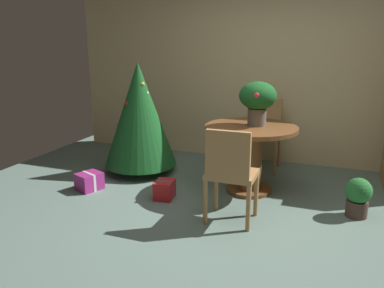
{
  "coord_description": "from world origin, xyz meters",
  "views": [
    {
      "loc": [
        0.85,
        -3.3,
        1.69
      ],
      "look_at": [
        -0.57,
        0.49,
        0.61
      ],
      "focal_mm": 36.27,
      "sensor_mm": 36.0,
      "label": 1
    }
  ],
  "objects": [
    {
      "name": "wooden_chair_near",
      "position": [
        -0.01,
        0.01,
        0.53
      ],
      "size": [
        0.46,
        0.39,
        0.93
      ],
      "color": "#B27F4C",
      "rests_on": "ground_plane"
    },
    {
      "name": "back_wall_panel",
      "position": [
        0.0,
        2.2,
        1.3
      ],
      "size": [
        6.0,
        0.1,
        2.6
      ],
      "primitive_type": "cube",
      "color": "beige",
      "rests_on": "ground_plane"
    },
    {
      "name": "flower_vase",
      "position": [
        0.03,
        0.93,
        1.07
      ],
      "size": [
        0.41,
        0.42,
        0.49
      ],
      "color": "#665B51",
      "rests_on": "round_dining_table"
    },
    {
      "name": "wooden_chair_far",
      "position": [
        -0.01,
        1.81,
        0.53
      ],
      "size": [
        0.42,
        0.45,
        0.94
      ],
      "color": "#B27F4C",
      "rests_on": "ground_plane"
    },
    {
      "name": "round_dining_table",
      "position": [
        -0.01,
        0.88,
        0.51
      ],
      "size": [
        1.04,
        1.04,
        0.77
      ],
      "color": "brown",
      "rests_on": "ground_plane"
    },
    {
      "name": "holiday_tree",
      "position": [
        -1.51,
        1.05,
        0.77
      ],
      "size": [
        0.94,
        0.94,
        1.44
      ],
      "color": "brown",
      "rests_on": "ground_plane"
    },
    {
      "name": "ground_plane",
      "position": [
        0.0,
        0.0,
        0.0
      ],
      "size": [
        6.6,
        6.6,
        0.0
      ],
      "primitive_type": "plane",
      "color": "slate"
    },
    {
      "name": "gift_box_red",
      "position": [
        -0.84,
        0.34,
        0.1
      ],
      "size": [
        0.23,
        0.26,
        0.2
      ],
      "color": "red",
      "rests_on": "ground_plane"
    },
    {
      "name": "gift_box_purple",
      "position": [
        -1.77,
        0.27,
        0.1
      ],
      "size": [
        0.31,
        0.33,
        0.2
      ],
      "color": "#9E287A",
      "rests_on": "ground_plane"
    },
    {
      "name": "potted_plant",
      "position": [
        1.13,
        0.59,
        0.21
      ],
      "size": [
        0.26,
        0.26,
        0.4
      ],
      "color": "#4C382D",
      "rests_on": "ground_plane"
    }
  ]
}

